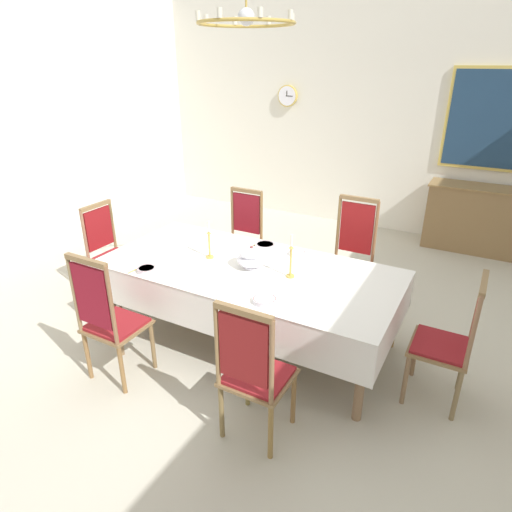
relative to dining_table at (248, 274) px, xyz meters
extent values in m
cube|color=beige|center=(0.00, 0.21, -0.70)|extent=(7.03, 6.86, 0.04)
cube|color=silver|center=(0.00, 3.68, 1.00)|extent=(7.03, 0.08, 3.36)
cylinder|color=#816044|center=(-1.22, -0.52, -0.32)|extent=(0.07, 0.07, 0.72)
cylinder|color=#826347|center=(1.22, -0.52, -0.32)|extent=(0.07, 0.07, 0.72)
cylinder|color=olive|center=(-1.22, 0.52, -0.32)|extent=(0.07, 0.07, 0.72)
cylinder|color=olive|center=(1.22, 0.52, -0.32)|extent=(0.07, 0.07, 0.72)
cube|color=olive|center=(0.00, 0.00, 0.00)|extent=(2.51, 1.12, 0.08)
cube|color=olive|center=(0.00, 0.00, 0.05)|extent=(2.63, 1.24, 0.03)
cube|color=white|center=(0.00, 0.00, 0.07)|extent=(2.65, 1.26, 0.00)
cube|color=white|center=(0.00, -0.62, -0.11)|extent=(2.65, 0.00, 0.35)
cube|color=white|center=(0.00, 0.62, -0.11)|extent=(2.65, 0.00, 0.35)
cube|color=white|center=(-1.32, 0.00, -0.11)|extent=(0.00, 1.26, 0.35)
cube|color=white|center=(1.32, 0.00, -0.11)|extent=(0.00, 1.26, 0.35)
cylinder|color=olive|center=(-0.87, -0.78, -0.46)|extent=(0.04, 0.04, 0.45)
cylinder|color=olive|center=(-0.49, -0.78, -0.46)|extent=(0.04, 0.04, 0.45)
cylinder|color=olive|center=(-0.87, -1.14, -0.46)|extent=(0.04, 0.04, 0.45)
cylinder|color=olive|center=(-0.49, -1.14, -0.46)|extent=(0.04, 0.04, 0.45)
cube|color=olive|center=(-0.68, -0.96, -0.22)|extent=(0.44, 0.42, 0.03)
cube|color=maroon|center=(-0.68, -0.96, -0.20)|extent=(0.40, 0.38, 0.02)
cylinder|color=olive|center=(-0.87, -1.15, 0.12)|extent=(0.03, 0.03, 0.65)
cylinder|color=brown|center=(-0.48, -1.15, 0.12)|extent=(0.03, 0.03, 0.65)
cube|color=maroon|center=(-0.68, -1.15, 0.15)|extent=(0.34, 0.02, 0.49)
cube|color=olive|center=(-0.68, -1.15, 0.44)|extent=(0.40, 0.04, 0.04)
cylinder|color=olive|center=(-0.49, 0.78, -0.46)|extent=(0.04, 0.04, 0.45)
cylinder|color=olive|center=(-0.87, 0.78, -0.46)|extent=(0.04, 0.04, 0.45)
cylinder|color=olive|center=(-0.49, 1.14, -0.46)|extent=(0.04, 0.04, 0.45)
cylinder|color=olive|center=(-0.87, 1.14, -0.46)|extent=(0.04, 0.04, 0.45)
cube|color=olive|center=(-0.68, 0.96, -0.22)|extent=(0.44, 0.42, 0.03)
cube|color=maroon|center=(-0.68, 0.96, -0.20)|extent=(0.40, 0.38, 0.02)
cylinder|color=olive|center=(-0.48, 1.15, 0.09)|extent=(0.03, 0.03, 0.60)
cylinder|color=olive|center=(-0.87, 1.15, 0.09)|extent=(0.03, 0.03, 0.60)
cube|color=maroon|center=(-0.68, 1.15, 0.12)|extent=(0.34, 0.02, 0.46)
cube|color=olive|center=(-0.68, 1.15, 0.40)|extent=(0.40, 0.04, 0.04)
cylinder|color=olive|center=(0.44, -0.78, -0.46)|extent=(0.04, 0.04, 0.45)
cylinder|color=brown|center=(0.82, -0.78, -0.46)|extent=(0.04, 0.04, 0.45)
cylinder|color=olive|center=(0.44, -1.14, -0.46)|extent=(0.04, 0.04, 0.45)
cylinder|color=olive|center=(0.82, -1.14, -0.46)|extent=(0.04, 0.04, 0.45)
cube|color=olive|center=(0.63, -0.96, -0.22)|extent=(0.44, 0.42, 0.03)
cube|color=maroon|center=(0.63, -0.96, -0.20)|extent=(0.40, 0.38, 0.02)
cylinder|color=olive|center=(0.43, -1.15, 0.10)|extent=(0.03, 0.03, 0.61)
cylinder|color=#856142|center=(0.82, -1.15, 0.10)|extent=(0.03, 0.03, 0.61)
cube|color=maroon|center=(0.63, -1.15, 0.13)|extent=(0.34, 0.02, 0.46)
cube|color=olive|center=(0.63, -1.15, 0.40)|extent=(0.40, 0.04, 0.04)
cylinder|color=olive|center=(0.82, 0.78, -0.46)|extent=(0.04, 0.04, 0.45)
cylinder|color=olive|center=(0.44, 0.78, -0.46)|extent=(0.04, 0.04, 0.45)
cylinder|color=olive|center=(0.82, 1.14, -0.46)|extent=(0.04, 0.04, 0.45)
cylinder|color=olive|center=(0.44, 1.14, -0.46)|extent=(0.04, 0.04, 0.45)
cube|color=olive|center=(0.63, 0.96, -0.22)|extent=(0.44, 0.42, 0.03)
cube|color=maroon|center=(0.63, 0.96, -0.20)|extent=(0.40, 0.38, 0.02)
cylinder|color=#8C5C3C|center=(0.82, 1.15, 0.14)|extent=(0.03, 0.03, 0.69)
cylinder|color=olive|center=(0.43, 1.15, 0.14)|extent=(0.03, 0.03, 0.69)
cube|color=maroon|center=(0.63, 1.15, 0.17)|extent=(0.34, 0.02, 0.53)
cube|color=olive|center=(0.63, 1.15, 0.49)|extent=(0.40, 0.04, 0.04)
cylinder|color=olive|center=(-1.48, 0.19, -0.46)|extent=(0.04, 0.04, 0.45)
cylinder|color=#8B5C49|center=(-1.48, -0.19, -0.46)|extent=(0.04, 0.04, 0.45)
cylinder|color=#8A684A|center=(-1.84, 0.19, -0.46)|extent=(0.04, 0.04, 0.45)
cylinder|color=#8D5C3E|center=(-1.84, -0.19, -0.46)|extent=(0.04, 0.04, 0.45)
cube|color=olive|center=(-1.66, 0.00, -0.22)|extent=(0.42, 0.44, 0.03)
cube|color=maroon|center=(-1.66, 0.00, -0.20)|extent=(0.38, 0.40, 0.02)
cylinder|color=olive|center=(-1.85, 0.20, 0.07)|extent=(0.03, 0.03, 0.56)
cylinder|color=#8F6249|center=(-1.85, -0.19, 0.07)|extent=(0.03, 0.03, 0.56)
cube|color=maroon|center=(-1.85, 0.00, 0.10)|extent=(0.02, 0.34, 0.43)
cube|color=olive|center=(-1.85, 0.00, 0.36)|extent=(0.04, 0.40, 0.04)
cylinder|color=#89694A|center=(1.48, -0.19, -0.46)|extent=(0.04, 0.04, 0.45)
cylinder|color=#8A6445|center=(1.48, 0.19, -0.46)|extent=(0.04, 0.04, 0.45)
cylinder|color=olive|center=(1.84, -0.19, -0.46)|extent=(0.04, 0.04, 0.45)
cylinder|color=olive|center=(1.84, 0.19, -0.46)|extent=(0.04, 0.04, 0.45)
cube|color=olive|center=(1.66, 0.00, -0.22)|extent=(0.42, 0.44, 0.03)
cube|color=maroon|center=(1.66, 0.00, -0.20)|extent=(0.38, 0.40, 0.02)
cylinder|color=#8C6448|center=(1.85, -0.19, 0.08)|extent=(0.03, 0.03, 0.58)
cylinder|color=olive|center=(1.85, 0.20, 0.08)|extent=(0.03, 0.03, 0.58)
cube|color=maroon|center=(1.85, 0.00, 0.11)|extent=(0.02, 0.34, 0.44)
cube|color=olive|center=(1.85, 0.00, 0.37)|extent=(0.04, 0.40, 0.04)
cylinder|color=white|center=(0.03, 0.00, 0.08)|extent=(0.14, 0.14, 0.02)
ellipsoid|color=white|center=(0.03, 0.00, 0.15)|extent=(0.26, 0.26, 0.12)
ellipsoid|color=white|center=(0.03, 0.00, 0.22)|extent=(0.23, 0.23, 0.09)
sphere|color=brown|center=(0.03, 0.00, 0.27)|extent=(0.03, 0.03, 0.03)
cylinder|color=gold|center=(-0.41, 0.00, 0.08)|extent=(0.07, 0.07, 0.02)
cylinder|color=gold|center=(-0.41, 0.00, 0.20)|extent=(0.02, 0.02, 0.23)
cone|color=gold|center=(-0.41, 0.00, 0.32)|extent=(0.04, 0.04, 0.02)
cylinder|color=silver|center=(-0.41, 0.00, 0.38)|extent=(0.02, 0.02, 0.10)
cylinder|color=gold|center=(0.41, 0.00, 0.08)|extent=(0.07, 0.07, 0.02)
cylinder|color=gold|center=(0.41, 0.00, 0.21)|extent=(0.02, 0.02, 0.25)
cone|color=gold|center=(0.41, 0.00, 0.35)|extent=(0.04, 0.04, 0.02)
cylinder|color=silver|center=(0.41, 0.00, 0.41)|extent=(0.02, 0.02, 0.10)
cylinder|color=white|center=(-0.07, 0.45, 0.09)|extent=(0.20, 0.20, 0.05)
cylinder|color=white|center=(-0.07, 0.45, 0.10)|extent=(0.16, 0.16, 0.03)
torus|color=brown|center=(-0.07, 0.45, 0.11)|extent=(0.19, 0.19, 0.01)
cylinder|color=white|center=(-0.72, -0.51, 0.09)|extent=(0.16, 0.16, 0.04)
cylinder|color=white|center=(-0.72, -0.51, 0.10)|extent=(0.13, 0.13, 0.03)
torus|color=brown|center=(-0.72, -0.51, 0.11)|extent=(0.16, 0.16, 0.01)
cylinder|color=white|center=(0.28, 0.45, 0.09)|extent=(0.15, 0.15, 0.03)
cylinder|color=white|center=(0.28, 0.45, 0.09)|extent=(0.13, 0.13, 0.02)
torus|color=brown|center=(0.28, 0.45, 0.10)|extent=(0.15, 0.15, 0.01)
cylinder|color=white|center=(0.42, -0.49, 0.09)|extent=(0.18, 0.18, 0.04)
cylinder|color=white|center=(0.42, -0.49, 0.10)|extent=(0.15, 0.15, 0.03)
torus|color=brown|center=(0.42, -0.49, 0.11)|extent=(0.17, 0.17, 0.01)
cube|color=gold|center=(-0.20, 0.41, 0.08)|extent=(0.04, 0.14, 0.00)
ellipsoid|color=gold|center=(-0.18, 0.50, 0.08)|extent=(0.03, 0.05, 0.01)
cube|color=gold|center=(-0.84, -0.55, 0.08)|extent=(0.02, 0.14, 0.00)
ellipsoid|color=gold|center=(-0.83, -0.46, 0.08)|extent=(0.03, 0.05, 0.01)
cube|color=olive|center=(1.72, 3.36, -0.24)|extent=(1.40, 0.44, 0.88)
cube|color=olive|center=(1.72, 3.36, 0.21)|extent=(1.44, 0.48, 0.02)
cube|color=olive|center=(2.07, 3.58, -0.24)|extent=(0.59, 0.01, 0.70)
cube|color=#80594C|center=(1.37, 3.58, -0.24)|extent=(0.59, 0.01, 0.70)
cylinder|color=#D1B251|center=(-1.34, 3.61, 1.24)|extent=(0.32, 0.05, 0.32)
cylinder|color=white|center=(-1.34, 3.58, 1.24)|extent=(0.29, 0.01, 0.29)
cube|color=black|center=(-1.34, 3.58, 1.27)|extent=(0.01, 0.00, 0.08)
cube|color=black|center=(-1.30, 3.58, 1.24)|extent=(0.12, 0.00, 0.01)
cube|color=#D1B251|center=(1.56, 3.62, 1.04)|extent=(1.09, 0.04, 1.30)
cube|color=navy|center=(1.56, 3.60, 1.04)|extent=(1.01, 0.01, 1.22)
sphere|color=white|center=(0.00, 0.00, 2.03)|extent=(0.12, 0.12, 0.12)
torus|color=gold|center=(0.00, 0.00, 1.99)|extent=(0.71, 0.71, 0.02)
cylinder|color=silver|center=(0.34, 0.00, 2.03)|extent=(0.04, 0.04, 0.06)
cylinder|color=silver|center=(0.24, 0.24, 2.03)|extent=(0.04, 0.04, 0.06)
cylinder|color=silver|center=(0.00, 0.34, 2.03)|extent=(0.04, 0.04, 0.06)
cylinder|color=silver|center=(-0.24, 0.24, 2.03)|extent=(0.04, 0.04, 0.06)
cylinder|color=silver|center=(-0.34, 0.00, 2.03)|extent=(0.04, 0.04, 0.06)
cylinder|color=silver|center=(-0.24, -0.24, 2.03)|extent=(0.04, 0.04, 0.06)
cylinder|color=silver|center=(0.00, -0.34, 2.03)|extent=(0.04, 0.04, 0.06)
cylinder|color=silver|center=(0.24, -0.24, 2.03)|extent=(0.04, 0.04, 0.06)
camera|label=1|loc=(1.77, -3.07, 1.76)|focal=30.96mm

